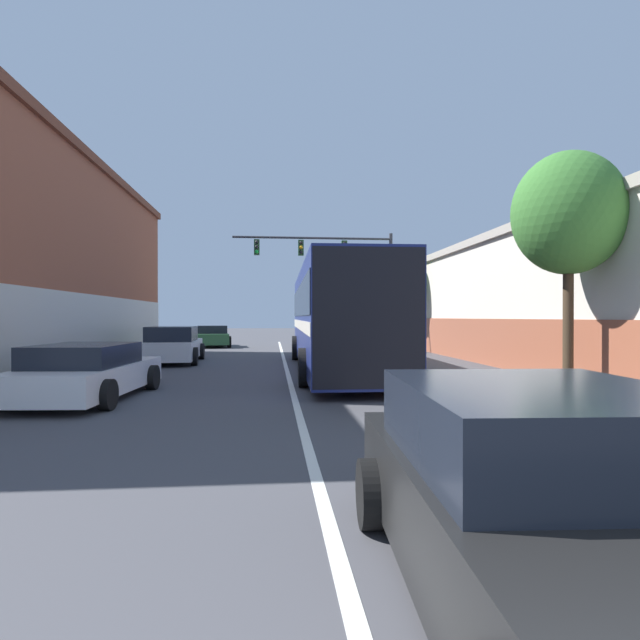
% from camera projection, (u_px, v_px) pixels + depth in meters
% --- Properties ---
extents(lane_center_line, '(0.14, 42.22, 0.01)m').
position_uv_depth(lane_center_line, '(289.00, 377.00, 14.75)').
color(lane_center_line, silver).
rests_on(lane_center_line, ground_plane).
extents(building_right_storefront, '(7.25, 28.65, 4.93)m').
position_uv_depth(building_right_storefront, '(616.00, 293.00, 16.63)').
color(building_right_storefront, beige).
rests_on(building_right_storefront, ground_plane).
extents(bus, '(2.96, 13.05, 3.32)m').
position_uv_depth(bus, '(336.00, 315.00, 16.82)').
color(bus, navy).
rests_on(bus, ground_plane).
extents(hatchback_foreground, '(2.32, 4.06, 1.34)m').
position_uv_depth(hatchback_foreground, '(554.00, 502.00, 3.09)').
color(hatchback_foreground, black).
rests_on(hatchback_foreground, ground_plane).
extents(parked_car_left_near, '(2.51, 4.21, 1.28)m').
position_uv_depth(parked_car_left_near, '(212.00, 336.00, 29.96)').
color(parked_car_left_near, '#285633').
rests_on(parked_car_left_near, ground_plane).
extents(parked_car_left_mid, '(2.38, 4.56, 1.21)m').
position_uv_depth(parked_car_left_mid, '(87.00, 372.00, 10.83)').
color(parked_car_left_mid, silver).
rests_on(parked_car_left_mid, ground_plane).
extents(parked_car_left_far, '(2.32, 4.51, 1.42)m').
position_uv_depth(parked_car_left_far, '(173.00, 345.00, 19.49)').
color(parked_car_left_far, silver).
rests_on(parked_car_left_far, ground_plane).
extents(traffic_signal_gantry, '(8.37, 0.36, 6.20)m').
position_uv_depth(traffic_signal_gantry, '(338.00, 262.00, 26.04)').
color(traffic_signal_gantry, '#333338').
rests_on(traffic_signal_gantry, ground_plane).
extents(street_tree_near, '(2.68, 2.42, 5.77)m').
position_uv_depth(street_tree_near, '(568.00, 214.00, 12.00)').
color(street_tree_near, '#3D2D1E').
rests_on(street_tree_near, ground_plane).
extents(street_tree_far, '(2.59, 2.33, 5.05)m').
position_uv_depth(street_tree_far, '(400.00, 283.00, 26.44)').
color(street_tree_far, '#3D2D1E').
rests_on(street_tree_far, ground_plane).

